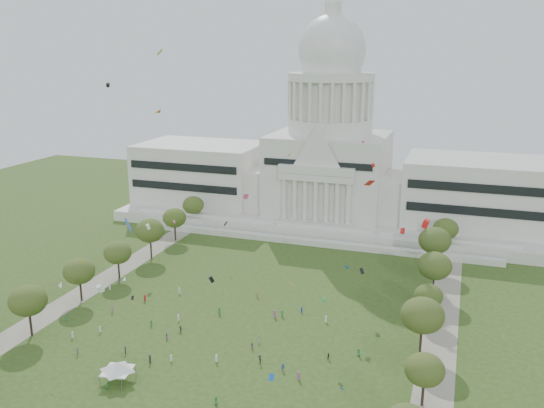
# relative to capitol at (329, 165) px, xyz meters

# --- Properties ---
(ground) EXTENTS (400.00, 400.00, 0.00)m
(ground) POSITION_rel_capitol_xyz_m (0.00, -113.59, -22.30)
(ground) COLOR #314A19
(ground) RESTS_ON ground
(capitol) EXTENTS (160.00, 64.50, 91.30)m
(capitol) POSITION_rel_capitol_xyz_m (0.00, 0.00, 0.00)
(capitol) COLOR silver
(capitol) RESTS_ON ground
(path_left) EXTENTS (8.00, 160.00, 0.04)m
(path_left) POSITION_rel_capitol_xyz_m (-48.00, -83.59, -22.28)
(path_left) COLOR gray
(path_left) RESTS_ON ground
(path_right) EXTENTS (8.00, 160.00, 0.04)m
(path_right) POSITION_rel_capitol_xyz_m (48.00, -83.59, -22.28)
(path_right) COLOR gray
(path_right) RESTS_ON ground
(row_tree_l_1) EXTENTS (8.86, 8.86, 12.59)m
(row_tree_l_1) POSITION_rel_capitol_xyz_m (-44.07, -116.55, -13.34)
(row_tree_l_1) COLOR black
(row_tree_l_1) RESTS_ON ground
(row_tree_r_1) EXTENTS (7.58, 7.58, 10.78)m
(row_tree_r_1) POSITION_rel_capitol_xyz_m (46.22, -115.34, -14.64)
(row_tree_r_1) COLOR black
(row_tree_r_1) RESTS_ON ground
(row_tree_l_2) EXTENTS (8.42, 8.42, 11.97)m
(row_tree_l_2) POSITION_rel_capitol_xyz_m (-45.04, -96.29, -13.79)
(row_tree_l_2) COLOR black
(row_tree_l_2) RESTS_ON ground
(row_tree_r_2) EXTENTS (9.55, 9.55, 13.58)m
(row_tree_r_2) POSITION_rel_capitol_xyz_m (44.17, -96.15, -12.64)
(row_tree_r_2) COLOR black
(row_tree_r_2) RESTS_ON ground
(row_tree_l_3) EXTENTS (8.12, 8.12, 11.55)m
(row_tree_l_3) POSITION_rel_capitol_xyz_m (-44.09, -79.67, -14.09)
(row_tree_l_3) COLOR black
(row_tree_l_3) RESTS_ON ground
(row_tree_r_3) EXTENTS (7.01, 7.01, 9.98)m
(row_tree_r_3) POSITION_rel_capitol_xyz_m (44.40, -79.10, -15.21)
(row_tree_r_3) COLOR black
(row_tree_r_3) RESTS_ON ground
(row_tree_l_4) EXTENTS (9.29, 9.29, 13.21)m
(row_tree_l_4) POSITION_rel_capitol_xyz_m (-44.08, -61.17, -12.90)
(row_tree_l_4) COLOR black
(row_tree_l_4) RESTS_ON ground
(row_tree_r_4) EXTENTS (9.19, 9.19, 13.06)m
(row_tree_r_4) POSITION_rel_capitol_xyz_m (44.76, -63.55, -13.01)
(row_tree_r_4) COLOR black
(row_tree_r_4) RESTS_ON ground
(row_tree_l_5) EXTENTS (8.33, 8.33, 11.85)m
(row_tree_l_5) POSITION_rel_capitol_xyz_m (-45.22, -42.58, -13.88)
(row_tree_l_5) COLOR black
(row_tree_l_5) RESTS_ON ground
(row_tree_r_5) EXTENTS (9.82, 9.82, 13.96)m
(row_tree_r_5) POSITION_rel_capitol_xyz_m (43.49, -43.40, -12.37)
(row_tree_r_5) COLOR black
(row_tree_r_5) RESTS_ON ground
(row_tree_l_6) EXTENTS (8.19, 8.19, 11.64)m
(row_tree_l_6) POSITION_rel_capitol_xyz_m (-46.87, -24.45, -14.02)
(row_tree_l_6) COLOR black
(row_tree_l_6) RESTS_ON ground
(row_tree_r_6) EXTENTS (8.42, 8.42, 11.97)m
(row_tree_r_6) POSITION_rel_capitol_xyz_m (45.96, -25.46, -13.79)
(row_tree_r_6) COLOR black
(row_tree_r_6) RESTS_ON ground
(event_tent) EXTENTS (8.99, 8.99, 4.35)m
(event_tent) POSITION_rel_capitol_xyz_m (-13.51, -126.80, -18.93)
(event_tent) COLOR #4C4C4C
(event_tent) RESTS_ON ground
(person_0) EXTENTS (1.05, 0.98, 1.81)m
(person_0) POSITION_rel_capitol_xyz_m (31.34, -100.95, -21.39)
(person_0) COLOR #33723F
(person_0) RESTS_ON ground
(person_2) EXTENTS (0.91, 0.83, 1.59)m
(person_2) POSITION_rel_capitol_xyz_m (25.44, -104.67, -21.50)
(person_2) COLOR #26262B
(person_2) RESTS_ON ground
(person_3) EXTENTS (1.34, 1.37, 1.96)m
(person_3) POSITION_rel_capitol_xyz_m (11.67, -111.02, -21.31)
(person_3) COLOR #26262B
(person_3) RESTS_ON ground
(person_4) EXTENTS (0.92, 1.24, 1.88)m
(person_4) POSITION_rel_capitol_xyz_m (8.23, -102.47, -21.35)
(person_4) COLOR silver
(person_4) RESTS_ON ground
(person_5) EXTENTS (1.58, 1.14, 1.59)m
(person_5) POSITION_rel_capitol_xyz_m (-11.31, -103.59, -21.50)
(person_5) COLOR #4C4C51
(person_5) RESTS_ON ground
(person_6) EXTENTS (0.67, 0.90, 1.68)m
(person_6) POSITION_rel_capitol_xyz_m (8.81, -127.67, -21.46)
(person_6) COLOR #33723F
(person_6) RESTS_ON ground
(person_7) EXTENTS (0.72, 0.67, 1.60)m
(person_7) POSITION_rel_capitol_xyz_m (-13.84, -130.26, -21.49)
(person_7) COLOR #33723F
(person_7) RESTS_ON ground
(person_8) EXTENTS (0.75, 0.51, 1.47)m
(person_8) POSITION_rel_capitol_xyz_m (-12.69, -107.98, -21.56)
(person_8) COLOR #994C8C
(person_8) RESTS_ON ground
(person_9) EXTENTS (1.08, 1.16, 1.62)m
(person_9) POSITION_rel_capitol_xyz_m (17.32, -112.20, -21.48)
(person_9) COLOR navy
(person_9) RESTS_ON ground
(person_10) EXTENTS (0.68, 1.02, 1.60)m
(person_10) POSITION_rel_capitol_xyz_m (7.82, -105.53, -21.49)
(person_10) COLOR #994C8C
(person_10) RESTS_ON ground
(distant_crowd) EXTENTS (63.90, 41.97, 1.93)m
(distant_crowd) POSITION_rel_capitol_xyz_m (-13.54, -99.01, -21.43)
(distant_crowd) COLOR #33723F
(distant_crowd) RESTS_ON ground
(kite_swarm) EXTENTS (90.18, 104.36, 62.86)m
(kite_swarm) POSITION_rel_capitol_xyz_m (3.86, -100.86, 1.64)
(kite_swarm) COLOR #E54C8C
(kite_swarm) RESTS_ON ground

